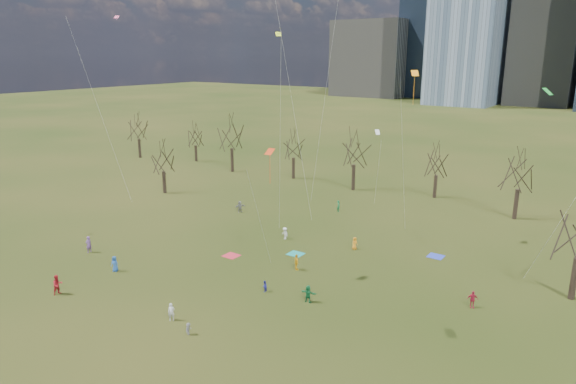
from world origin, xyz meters
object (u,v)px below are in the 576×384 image
Objects in this scene: blanket_teal at (296,254)px; person_1 at (171,312)px; blanket_crimson at (231,256)px; person_0 at (115,264)px; person_2 at (58,285)px; person_4 at (296,262)px; blanket_navy at (436,256)px.

person_1 is (-0.36, -17.33, 0.72)m from blanket_teal.
person_1 is at bearing -69.11° from blanket_crimson.
person_0 is at bearing 117.13° from person_1.
person_0 is at bearing -131.17° from blanket_teal.
blanket_teal is 0.88× the size of person_2.
person_1 is 0.90× the size of person_4.
person_2 is at bearing -109.33° from person_0.
blanket_navy is 32.89m from person_0.
blanket_teal is 1.01× the size of person_0.
person_0 is 0.97× the size of person_4.
person_1 reaches higher than blanket_teal.
blanket_navy is 0.88× the size of person_2.
blanket_navy is at bearing 22.17° from person_0.
person_0 is 17.87m from person_4.
person_1 is (-12.90, -25.24, 0.72)m from blanket_navy.
person_4 is (14.48, 10.46, 0.02)m from person_0.
person_1 is at bearing -70.68° from person_2.
person_4 is at bearing 16.58° from person_0.
blanket_teal is 1.00× the size of blanket_crimson.
blanket_navy is 21.65m from blanket_crimson.
person_4 is at bearing -132.01° from blanket_navy.
blanket_teal is 1.09× the size of person_1.
blanket_crimson is (-5.33, -4.30, 0.00)m from blanket_teal.
blanket_teal is 23.30m from person_2.
blanket_teal is at bearing -24.28° from person_2.
blanket_teal is 14.83m from blanket_navy.
blanket_crimson is at bearing 48.60° from person_4.
blanket_crimson is at bearing -16.46° from person_2.
blanket_crimson is 0.88× the size of person_2.
blanket_crimson is at bearing -141.08° from blanket_teal.
person_4 reaches higher than blanket_teal.
blanket_navy is 1.01× the size of person_0.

